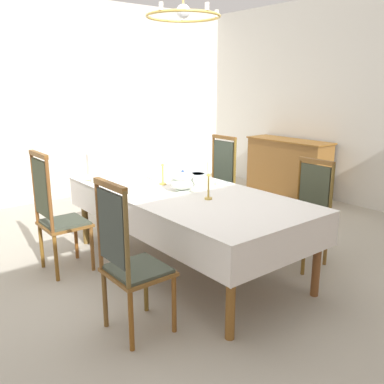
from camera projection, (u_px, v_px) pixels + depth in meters
ground at (168, 273)px, 4.10m from camera, size 6.47×7.03×0.04m
back_wall at (373, 103)px, 5.86m from camera, size 6.47×0.08×3.04m
left_wall at (38, 102)px, 6.19m from camera, size 0.08×7.03×3.04m
dining_table at (184, 199)px, 4.04m from camera, size 2.57×1.21×0.77m
tablecloth at (184, 198)px, 4.04m from camera, size 2.59×1.23×0.30m
chair_south_a at (57, 213)px, 3.96m from camera, size 0.44×0.42×1.18m
chair_north_a at (216, 183)px, 5.19m from camera, size 0.44×0.42×1.16m
chair_south_b at (129, 259)px, 2.95m from camera, size 0.44×0.42×1.16m
chair_north_b at (305, 211)px, 4.18m from camera, size 0.44×0.42×1.06m
soup_tureen at (183, 181)px, 4.01m from camera, size 0.26×0.26×0.21m
candlestick_west at (163, 173)px, 4.26m from camera, size 0.07×0.07×0.32m
candlestick_east at (208, 185)px, 3.72m from camera, size 0.07×0.07×0.34m
bowl_near_left at (99, 180)px, 4.41m from camera, size 0.18×0.18×0.04m
bowl_near_right at (197, 175)px, 4.63m from camera, size 0.18×0.18×0.04m
bowl_far_left at (221, 183)px, 4.27m from camera, size 0.14×0.14×0.03m
spoon_primary at (97, 179)px, 4.52m from camera, size 0.03×0.18×0.01m
spoon_secondary at (193, 175)px, 4.74m from camera, size 0.04×0.18×0.01m
sideboard at (288, 167)px, 6.82m from camera, size 1.44×0.48×0.90m
chandelier at (183, 15)px, 3.62m from camera, size 0.66×0.66×0.66m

